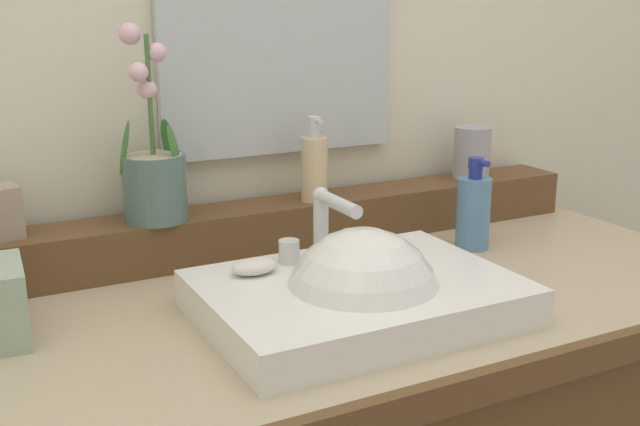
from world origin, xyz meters
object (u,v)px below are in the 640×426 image
at_px(tumbler_cup, 472,153).
at_px(potted_plant, 154,173).
at_px(lotion_bottle, 473,211).
at_px(soap_dispenser, 314,167).
at_px(sink_basin, 360,302).
at_px(soap_bar, 255,267).

bearing_deg(tumbler_cup, potted_plant, -179.22).
bearing_deg(lotion_bottle, potted_plant, 164.01).
relative_size(potted_plant, soap_dispenser, 2.07).
relative_size(sink_basin, lotion_bottle, 2.61).
bearing_deg(soap_dispenser, lotion_bottle, -30.75).
distance_m(potted_plant, soap_dispenser, 0.30).
distance_m(sink_basin, soap_dispenser, 0.37).
relative_size(potted_plant, tumbler_cup, 3.02).
relative_size(tumbler_cup, lotion_bottle, 0.63).
relative_size(soap_bar, lotion_bottle, 0.41).
distance_m(tumbler_cup, lotion_bottle, 0.22).
bearing_deg(lotion_bottle, soap_bar, -169.46).
distance_m(soap_bar, soap_dispenser, 0.33).
bearing_deg(soap_bar, tumbler_cup, 23.11).
bearing_deg(soap_bar, soap_dispenser, 47.15).
distance_m(potted_plant, tumbler_cup, 0.67).
bearing_deg(tumbler_cup, soap_bar, -156.89).
relative_size(potted_plant, lotion_bottle, 1.90).
xyz_separation_m(soap_bar, tumbler_cup, (0.59, 0.25, 0.07)).
distance_m(soap_bar, tumbler_cup, 0.65).
height_order(soap_bar, soap_dispenser, soap_dispenser).
height_order(sink_basin, potted_plant, potted_plant).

